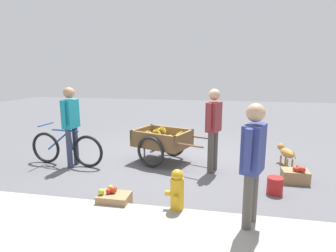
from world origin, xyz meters
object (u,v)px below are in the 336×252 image
at_px(fire_hydrant, 177,194).
at_px(mixed_fruit_crate, 295,175).
at_px(fruit_cart, 162,142).
at_px(plastic_bucket, 275,186).
at_px(vendor_person, 214,123).
at_px(bicycle, 66,148).
at_px(cyclist_person, 71,120).
at_px(apple_crate, 114,200).
at_px(dog, 286,153).
at_px(bystander_person, 253,158).

height_order(fire_hydrant, mixed_fruit_crate, fire_hydrant).
height_order(fruit_cart, plastic_bucket, fruit_cart).
distance_m(vendor_person, mixed_fruit_crate, 1.70).
height_order(fruit_cart, fire_hydrant, fruit_cart).
xyz_separation_m(bicycle, cyclist_person, (-0.15, 0.01, 0.61)).
relative_size(fruit_cart, cyclist_person, 1.13).
height_order(bicycle, fire_hydrant, bicycle).
height_order(apple_crate, mixed_fruit_crate, mixed_fruit_crate).
xyz_separation_m(vendor_person, cyclist_person, (2.81, 0.23, 0.01)).
distance_m(cyclist_person, plastic_bucket, 3.97).
distance_m(dog, plastic_bucket, 1.55).
distance_m(plastic_bucket, bystander_person, 1.56).
xyz_separation_m(vendor_person, bicycle, (2.96, 0.22, -0.60)).
bearing_deg(plastic_bucket, vendor_person, -39.36).
distance_m(bicycle, cyclist_person, 0.63).
bearing_deg(fruit_cart, bystander_person, 123.15).
xyz_separation_m(cyclist_person, fire_hydrant, (-2.42, 1.63, -0.63)).
height_order(vendor_person, cyclist_person, cyclist_person).
bearing_deg(bicycle, apple_crate, 136.31).
bearing_deg(bicycle, fruit_cart, -162.14).
bearing_deg(fire_hydrant, mixed_fruit_crate, -139.35).
relative_size(apple_crate, mixed_fruit_crate, 1.00).
bearing_deg(mixed_fruit_crate, fire_hydrant, 40.65).
height_order(bicycle, dog, bicycle).
relative_size(dog, plastic_bucket, 2.40).
xyz_separation_m(cyclist_person, mixed_fruit_crate, (-4.27, 0.05, -0.84)).
bearing_deg(apple_crate, fire_hydrant, 176.47).
relative_size(dog, mixed_fruit_crate, 1.48).
bearing_deg(fruit_cart, apple_crate, 84.10).
bearing_deg(bystander_person, apple_crate, -8.26).
height_order(cyclist_person, plastic_bucket, cyclist_person).
bearing_deg(apple_crate, dog, -138.52).
bearing_deg(vendor_person, dog, -156.39).
relative_size(plastic_bucket, bystander_person, 0.17).
bearing_deg(dog, bicycle, 11.02).
bearing_deg(mixed_fruit_crate, plastic_bucket, 52.35).
distance_m(fruit_cart, vendor_person, 1.25).
relative_size(cyclist_person, mixed_fruit_crate, 3.65).
bearing_deg(bicycle, mixed_fruit_crate, 179.21).
height_order(cyclist_person, bystander_person, cyclist_person).
xyz_separation_m(plastic_bucket, bystander_person, (0.49, 1.23, 0.81)).
bearing_deg(bicycle, fire_hydrant, 147.48).
xyz_separation_m(mixed_fruit_crate, bystander_person, (0.92, 1.79, 0.82)).
height_order(mixed_fruit_crate, bystander_person, bystander_person).
xyz_separation_m(bicycle, bystander_person, (-3.49, 1.85, 0.59)).
bearing_deg(mixed_fruit_crate, apple_crate, 28.94).
height_order(fruit_cart, mixed_fruit_crate, fruit_cart).
relative_size(dog, bystander_person, 0.41).
distance_m(fire_hydrant, plastic_bucket, 1.75).
distance_m(cyclist_person, mixed_fruit_crate, 4.35).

